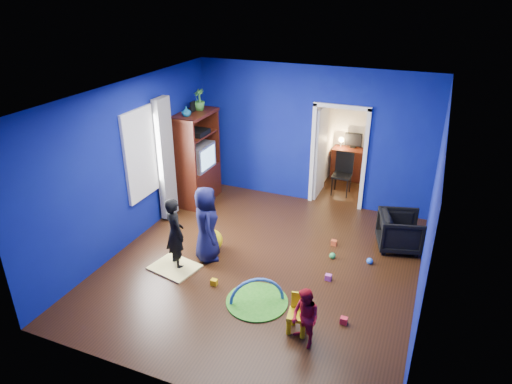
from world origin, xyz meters
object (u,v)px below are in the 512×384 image
at_px(crt_tv, 198,156).
at_px(child_navy, 206,224).
at_px(play_mat, 257,301).
at_px(folding_chair, 342,175).
at_px(hopper_ball, 212,240).
at_px(vase, 186,111).
at_px(armchair, 400,231).
at_px(toddler_red, 305,318).
at_px(study_desk, 350,164).
at_px(tv_armoire, 197,158).
at_px(child_black, 175,233).
at_px(kid_chair, 298,316).

bearing_deg(crt_tv, child_navy, -58.30).
relative_size(play_mat, folding_chair, 1.01).
bearing_deg(play_mat, hopper_ball, 141.15).
relative_size(vase, folding_chair, 0.21).
xyz_separation_m(armchair, folding_chair, (-1.47, 1.86, 0.12)).
height_order(toddler_red, study_desk, toddler_red).
xyz_separation_m(child_navy, crt_tv, (-1.22, 1.97, 0.35)).
xyz_separation_m(armchair, toddler_red, (-0.87, -2.94, 0.09)).
height_order(armchair, tv_armoire, tv_armoire).
bearing_deg(tv_armoire, armchair, -5.03).
bearing_deg(toddler_red, folding_chair, 132.63).
bearing_deg(crt_tv, folding_chair, 28.25).
height_order(study_desk, folding_chair, folding_chair).
xyz_separation_m(tv_armoire, study_desk, (2.81, 2.45, -0.60)).
bearing_deg(tv_armoire, child_black, -69.51).
bearing_deg(play_mat, child_black, 166.13).
bearing_deg(vase, child_black, -66.83).
height_order(child_black, tv_armoire, tv_armoire).
height_order(armchair, folding_chair, folding_chair).
relative_size(child_black, hopper_ball, 3.15).
bearing_deg(child_black, tv_armoire, -36.00).
bearing_deg(study_desk, kid_chair, -85.38).
relative_size(child_black, play_mat, 1.34).
relative_size(child_black, child_navy, 0.93).
height_order(armchair, study_desk, study_desk).
bearing_deg(toddler_red, child_black, -165.23).
bearing_deg(play_mat, vase, 135.45).
height_order(hopper_ball, study_desk, study_desk).
xyz_separation_m(kid_chair, play_mat, (-0.75, 0.35, -0.24)).
xyz_separation_m(child_black, study_desk, (1.92, 4.81, -0.25)).
relative_size(armchair, child_navy, 0.56).
relative_size(toddler_red, hopper_ball, 2.16).
distance_m(child_navy, kid_chair, 2.34).
relative_size(child_navy, tv_armoire, 0.68).
bearing_deg(crt_tv, kid_chair, -44.15).
height_order(child_navy, kid_chair, child_navy).
xyz_separation_m(child_black, hopper_ball, (0.32, 0.65, -0.43)).
bearing_deg(toddler_red, study_desk, 131.46).
xyz_separation_m(toddler_red, kid_chair, (-0.15, 0.20, -0.18)).
bearing_deg(vase, study_desk, 44.39).
height_order(armchair, child_navy, child_navy).
height_order(armchair, toddler_red, toddler_red).
distance_m(armchair, child_black, 3.94).
height_order(vase, play_mat, vase).
xyz_separation_m(child_navy, toddler_red, (2.15, -1.35, -0.24)).
bearing_deg(toddler_red, child_navy, -176.63).
bearing_deg(armchair, child_navy, 102.68).
bearing_deg(crt_tv, vase, -97.59).
xyz_separation_m(toddler_red, study_desk, (-0.60, 5.77, -0.05)).
bearing_deg(study_desk, crt_tv, -138.51).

